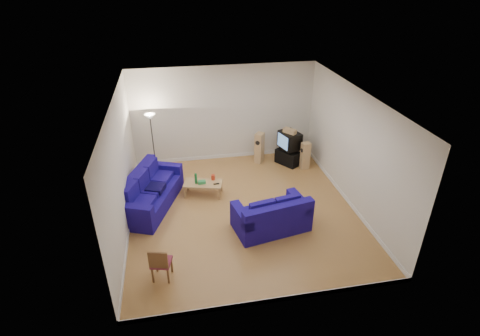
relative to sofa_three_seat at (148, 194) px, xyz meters
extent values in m
cube|color=brown|center=(2.51, -0.71, -0.36)|extent=(6.00, 6.50, 0.01)
cube|color=white|center=(2.51, -0.71, 2.84)|extent=(6.00, 6.50, 0.01)
cube|color=silver|center=(2.51, 2.54, 1.24)|extent=(6.00, 0.01, 3.20)
cube|color=silver|center=(2.51, -3.96, 1.24)|extent=(6.00, 0.01, 3.20)
cube|color=silver|center=(-0.49, -0.71, 1.24)|extent=(0.01, 6.50, 3.20)
cube|color=silver|center=(5.51, -0.71, 1.24)|extent=(0.01, 6.50, 3.20)
cube|color=white|center=(2.51, 2.53, -0.30)|extent=(6.00, 0.02, 0.12)
cube|color=white|center=(2.51, -3.95, -0.30)|extent=(6.00, 0.02, 0.12)
cube|color=white|center=(-0.48, -0.71, -0.30)|extent=(0.02, 6.50, 0.12)
cube|color=white|center=(5.50, -0.71, -0.30)|extent=(0.02, 6.50, 0.12)
cube|color=#100566|center=(0.06, -0.02, -0.12)|extent=(1.89, 2.70, 0.47)
cube|color=#100566|center=(-0.32, 0.12, 0.36)|extent=(1.12, 2.40, 0.48)
cube|color=#100566|center=(0.46, 1.02, 0.25)|extent=(1.09, 0.61, 0.27)
cube|color=#100566|center=(-0.34, -1.06, 0.25)|extent=(1.09, 0.61, 0.27)
cube|color=#0B0637|center=(0.22, -0.09, 0.23)|extent=(0.58, 0.58, 0.14)
cube|color=#100566|center=(3.07, -1.60, -0.13)|extent=(1.99, 1.34, 0.45)
cube|color=#100566|center=(3.14, -1.98, 0.33)|extent=(1.84, 0.57, 0.46)
cube|color=#100566|center=(2.28, -1.75, 0.23)|extent=(0.42, 1.05, 0.26)
cube|color=#100566|center=(3.85, -1.45, 0.23)|extent=(0.42, 1.05, 0.26)
cube|color=#0B0637|center=(3.04, -1.44, 0.20)|extent=(0.50, 0.50, 0.13)
cube|color=tan|center=(1.54, 0.28, 0.02)|extent=(1.19, 0.81, 0.05)
cube|color=tan|center=(1.00, 0.19, -0.18)|extent=(0.07, 0.07, 0.35)
cube|color=tan|center=(1.12, 0.62, -0.18)|extent=(0.07, 0.07, 0.35)
cube|color=tan|center=(1.96, -0.06, -0.18)|extent=(0.07, 0.07, 0.35)
cube|color=tan|center=(2.08, 0.37, -0.18)|extent=(0.07, 0.07, 0.35)
cylinder|color=#197233|center=(1.34, 0.29, 0.20)|extent=(0.10, 0.10, 0.31)
cube|color=green|center=(1.50, 0.24, 0.09)|extent=(0.23, 0.13, 0.09)
cylinder|color=red|center=(1.85, 0.41, 0.12)|extent=(0.14, 0.14, 0.16)
cube|color=black|center=(1.90, 0.13, 0.05)|extent=(0.16, 0.06, 0.02)
cube|color=black|center=(4.52, 1.69, -0.11)|extent=(0.81, 0.90, 0.48)
cube|color=black|center=(4.52, 1.70, 0.18)|extent=(0.52, 0.54, 0.10)
cube|color=black|center=(4.55, 1.71, 0.50)|extent=(0.70, 0.83, 0.55)
cube|color=#4A70A3|center=(4.29, 1.63, 0.50)|extent=(0.18, 0.55, 0.44)
cube|color=tan|center=(4.51, 1.65, 0.85)|extent=(0.40, 0.45, 0.15)
cube|color=tan|center=(3.60, 1.99, 0.17)|extent=(0.38, 0.39, 1.05)
cylinder|color=black|center=(3.51, 1.86, 0.42)|extent=(0.14, 0.11, 0.15)
cube|color=tan|center=(4.96, 1.27, 0.10)|extent=(0.30, 0.25, 0.92)
cylinder|color=black|center=(4.83, 1.25, 0.32)|extent=(0.04, 0.14, 0.14)
cylinder|color=black|center=(0.17, 1.99, -0.34)|extent=(0.25, 0.25, 0.03)
cylinder|color=black|center=(0.17, 1.99, 0.58)|extent=(0.03, 0.03, 1.83)
cone|color=white|center=(0.17, 1.99, 1.52)|extent=(0.33, 0.33, 0.15)
cube|color=brown|center=(0.15, -2.97, -0.15)|extent=(0.04, 0.04, 0.40)
cube|color=brown|center=(0.23, -2.65, -0.15)|extent=(0.04, 0.04, 0.40)
cube|color=brown|center=(0.47, -3.05, -0.15)|extent=(0.04, 0.04, 0.40)
cube|color=brown|center=(0.55, -2.73, -0.15)|extent=(0.04, 0.04, 0.40)
cube|color=maroon|center=(0.35, -2.85, 0.06)|extent=(0.49, 0.49, 0.05)
cube|color=brown|center=(0.31, -3.02, 0.28)|extent=(0.40, 0.13, 0.40)
camera|label=1|loc=(0.89, -9.00, 5.57)|focal=28.00mm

